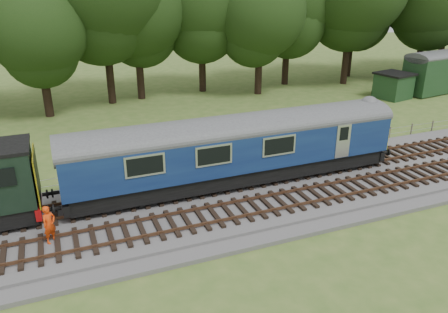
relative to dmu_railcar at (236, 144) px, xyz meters
name	(u,v)px	position (x,y,z in m)	size (l,w,h in m)	color
ground	(332,183)	(5.34, -1.40, -2.61)	(120.00, 120.00, 0.00)	#436625
ballast	(332,180)	(5.34, -1.40, -2.43)	(70.00, 7.00, 0.35)	#4C4C4F
track_north	(319,167)	(5.34, 0.00, -2.19)	(67.20, 2.40, 0.21)	black
track_south	(350,188)	(5.34, -3.00, -2.19)	(67.20, 2.40, 0.21)	black
fence	(292,155)	(5.34, 3.10, -2.61)	(64.00, 0.12, 1.00)	#6B6054
tree_line	(203,95)	(5.34, 20.60, -2.61)	(70.00, 8.00, 18.00)	black
dmu_railcar	(236,144)	(0.00, 0.00, 0.00)	(18.05, 2.86, 3.88)	black
worker	(49,224)	(-9.60, -2.47, -1.41)	(0.62, 0.40, 1.69)	#F5400C
shed	(393,85)	(22.02, 12.63, -1.36)	(3.56, 3.56, 2.47)	#1B3D1C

